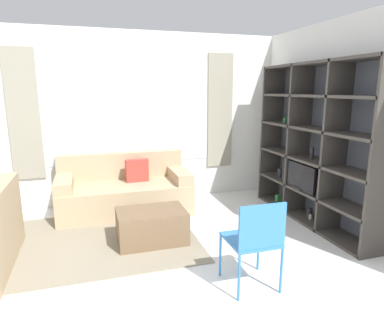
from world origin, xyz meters
The scene contains 8 objects.
ground_plane centered at (0.00, 0.00, 0.00)m, with size 16.00×16.00×0.00m, color silver.
wall_back centered at (0.00, 3.42, 1.36)m, with size 6.14×0.11×2.70m.
wall_right centered at (2.50, 1.69, 1.35)m, with size 0.07×4.58×2.70m, color white.
area_rug centered at (-0.86, 1.93, 0.01)m, with size 2.84×1.90×0.01m, color gray.
shelving_unit centered at (2.31, 1.75, 1.06)m, with size 0.40×2.33×2.16m.
couch_main centered at (-0.18, 2.92, 0.30)m, with size 1.92×0.93×0.85m.
ottoman centered at (0.01, 1.70, 0.20)m, with size 0.81×0.55×0.40m.
folding_chair centered at (0.72, 0.43, 0.52)m, with size 0.44×0.46×0.86m.
Camera 1 is at (-0.66, -2.13, 1.81)m, focal length 32.00 mm.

